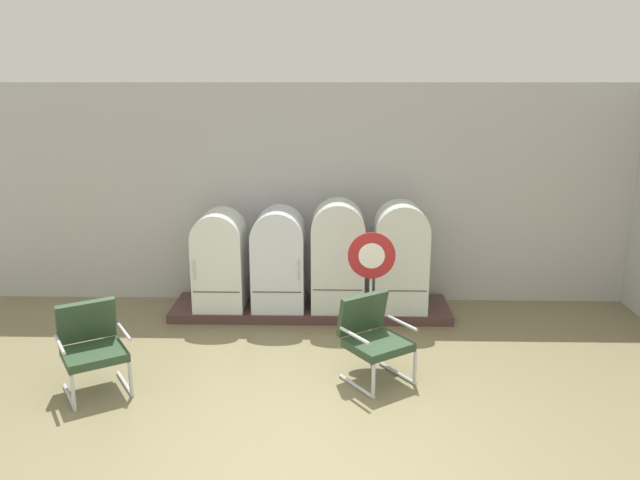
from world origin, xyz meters
TOP-DOWN VIEW (x-y plane):
  - ground at (0.00, 0.00)m, footprint 12.00×10.00m
  - back_wall at (0.00, 3.66)m, footprint 11.76×0.12m
  - display_plinth at (0.00, 3.02)m, footprint 3.88×0.95m
  - refrigerator_0 at (-1.25, 2.94)m, footprint 0.68×0.72m
  - refrigerator_1 at (-0.43, 2.94)m, footprint 0.71×0.72m
  - refrigerator_2 at (0.38, 2.91)m, footprint 0.71×0.68m
  - refrigerator_3 at (1.23, 2.89)m, footprint 0.72×0.63m
  - armchair_left at (-2.23, 0.74)m, footprint 0.88×0.90m
  - armchair_right at (0.76, 1.05)m, footprint 0.89×0.90m
  - sign_stand at (0.77, 1.74)m, footprint 0.56×0.32m

SIDE VIEW (x-z plane):
  - ground at x=0.00m, z-range -0.05..0.00m
  - display_plinth at x=0.00m, z-range 0.00..0.13m
  - armchair_left at x=-2.23m, z-range 0.05..0.99m
  - armchair_right at x=0.76m, z-range 0.05..0.99m
  - sign_stand at x=0.77m, z-range 0.06..1.56m
  - refrigerator_0 at x=-1.25m, z-range 0.16..1.52m
  - refrigerator_1 at x=-0.43m, z-range 0.16..1.55m
  - refrigerator_3 at x=1.23m, z-range 0.16..1.66m
  - refrigerator_2 at x=0.38m, z-range 0.17..1.68m
  - back_wall at x=0.00m, z-range 0.01..3.19m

